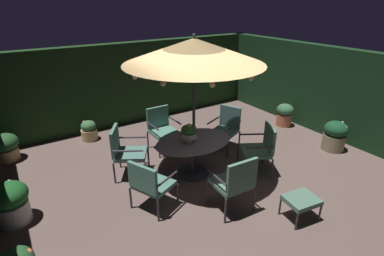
# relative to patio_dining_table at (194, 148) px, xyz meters

# --- Properties ---
(ground_plane) EXTENTS (8.01, 7.78, 0.02)m
(ground_plane) POSITION_rel_patio_dining_table_xyz_m (0.18, -0.36, -0.58)
(ground_plane) COLOR brown
(hedge_backdrop_rear) EXTENTS (8.01, 0.30, 2.23)m
(hedge_backdrop_rear) POSITION_rel_patio_dining_table_xyz_m (0.18, 3.39, 0.54)
(hedge_backdrop_rear) COLOR #193417
(hedge_backdrop_rear) RESTS_ON ground_plane
(hedge_backdrop_right) EXTENTS (0.30, 7.78, 2.23)m
(hedge_backdrop_right) POSITION_rel_patio_dining_table_xyz_m (4.04, -0.36, 0.54)
(hedge_backdrop_right) COLOR black
(hedge_backdrop_right) RESTS_ON ground_plane
(patio_dining_table) EXTENTS (1.58, 1.12, 0.74)m
(patio_dining_table) POSITION_rel_patio_dining_table_xyz_m (0.00, 0.00, 0.00)
(patio_dining_table) COLOR #2F3032
(patio_dining_table) RESTS_ON ground_plane
(patio_umbrella) EXTENTS (2.51, 2.51, 2.76)m
(patio_umbrella) POSITION_rel_patio_dining_table_xyz_m (-0.00, -0.00, 1.89)
(patio_umbrella) COLOR #29312B
(patio_umbrella) RESTS_ON ground_plane
(centerpiece_planter) EXTENTS (0.31, 0.31, 0.40)m
(centerpiece_planter) POSITION_rel_patio_dining_table_xyz_m (-0.13, -0.03, 0.40)
(centerpiece_planter) COLOR beige
(centerpiece_planter) RESTS_ON patio_dining_table
(patio_chair_north) EXTENTS (0.62, 0.64, 0.99)m
(patio_chair_north) POSITION_rel_patio_dining_table_xyz_m (-0.01, 1.35, -0.02)
(patio_chair_north) COLOR #2B2B34
(patio_chair_north) RESTS_ON ground_plane
(patio_chair_northeast) EXTENTS (0.85, 0.84, 1.04)m
(patio_chair_northeast) POSITION_rel_patio_dining_table_xyz_m (-1.17, 0.68, 0.01)
(patio_chair_northeast) COLOR #2F2833
(patio_chair_northeast) RESTS_ON ground_plane
(patio_chair_east) EXTENTS (0.77, 0.80, 0.93)m
(patio_chair_east) POSITION_rel_patio_dining_table_xyz_m (-1.23, -0.54, -0.04)
(patio_chair_east) COLOR #312A32
(patio_chair_east) RESTS_ON ground_plane
(patio_chair_southeast) EXTENTS (0.66, 0.63, 1.04)m
(patio_chair_southeast) POSITION_rel_patio_dining_table_xyz_m (-0.08, -1.35, 0.03)
(patio_chair_southeast) COLOR #312A34
(patio_chair_southeast) RESTS_ON ground_plane
(patio_chair_south) EXTENTS (0.82, 0.84, 1.02)m
(patio_chair_south) POSITION_rel_patio_dining_table_xyz_m (1.17, -0.68, 0.01)
(patio_chair_south) COLOR #322D35
(patio_chair_south) RESTS_ON ground_plane
(patio_chair_southwest) EXTENTS (0.80, 0.76, 1.01)m
(patio_chair_southwest) POSITION_rel_patio_dining_table_xyz_m (1.25, 0.52, -0.01)
(patio_chair_southwest) COLOR #2E3032
(patio_chair_southwest) RESTS_ON ground_plane
(ottoman_footrest) EXTENTS (0.57, 0.50, 0.39)m
(ottoman_footrest) POSITION_rel_patio_dining_table_xyz_m (0.71, -2.06, -0.24)
(ottoman_footrest) COLOR #302A35
(ottoman_footrest) RESTS_ON ground_plane
(potted_plant_front_corner) EXTENTS (0.40, 0.40, 0.51)m
(potted_plant_front_corner) POSITION_rel_patio_dining_table_xyz_m (-1.35, 2.74, -0.33)
(potted_plant_front_corner) COLOR tan
(potted_plant_front_corner) RESTS_ON ground_plane
(potted_plant_left_near) EXTENTS (0.46, 0.46, 0.63)m
(potted_plant_left_near) POSITION_rel_patio_dining_table_xyz_m (3.50, 0.69, -0.23)
(potted_plant_left_near) COLOR #AD6041
(potted_plant_left_near) RESTS_ON ground_plane
(potted_plant_back_left) EXTENTS (0.57, 0.57, 0.71)m
(potted_plant_back_left) POSITION_rel_patio_dining_table_xyz_m (-3.20, 0.37, -0.19)
(potted_plant_back_left) COLOR silver
(potted_plant_back_left) RESTS_ON ground_plane
(potted_plant_right_near) EXTENTS (0.55, 0.55, 0.62)m
(potted_plant_right_near) POSITION_rel_patio_dining_table_xyz_m (-3.16, 2.70, -0.24)
(potted_plant_right_near) COLOR tan
(potted_plant_right_near) RESTS_ON ground_plane
(potted_plant_right_far) EXTENTS (0.53, 0.53, 0.71)m
(potted_plant_right_far) POSITION_rel_patio_dining_table_xyz_m (3.34, -0.93, -0.21)
(potted_plant_right_far) COLOR #827455
(potted_plant_right_far) RESTS_ON ground_plane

